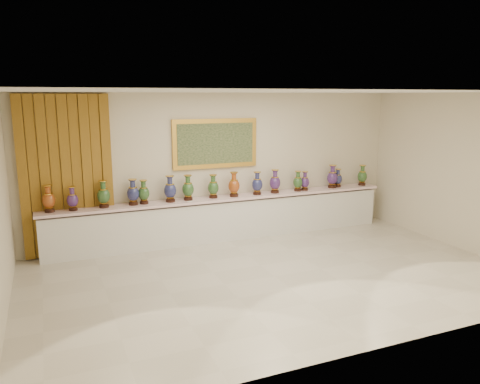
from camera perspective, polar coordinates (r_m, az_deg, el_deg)
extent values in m
plane|color=beige|center=(7.90, 4.25, -10.21)|extent=(8.00, 8.00, 0.00)
plane|color=beige|center=(9.73, -2.28, 3.15)|extent=(8.00, 0.00, 8.00)
plane|color=beige|center=(9.93, 25.47, 2.19)|extent=(0.00, 5.00, 5.00)
plane|color=white|center=(7.33, 4.61, 12.11)|extent=(8.00, 8.00, 0.00)
cube|color=#AA7B24|center=(9.08, -20.37, 1.82)|extent=(1.64, 0.14, 2.95)
cube|color=gold|center=(9.59, -3.02, 5.93)|extent=(1.80, 0.06, 1.00)
cube|color=#1A341A|center=(9.55, -2.95, 5.91)|extent=(1.62, 0.02, 0.82)
cube|color=white|center=(9.74, -1.76, -3.42)|extent=(7.20, 0.42, 0.81)
cube|color=#FBD3DA|center=(9.61, -1.73, -0.74)|extent=(7.28, 0.48, 0.05)
cylinder|color=#32150E|center=(9.02, -22.20, -2.13)|extent=(0.17, 0.17, 0.05)
cone|color=gold|center=(9.00, -22.23, -1.80)|extent=(0.15, 0.15, 0.03)
ellipsoid|color=maroon|center=(8.97, -22.29, -0.95)|extent=(0.28, 0.28, 0.28)
cylinder|color=gold|center=(8.95, -22.35, -0.20)|extent=(0.16, 0.16, 0.01)
cylinder|color=maroon|center=(8.94, -22.38, 0.19)|extent=(0.09, 0.09, 0.10)
cone|color=maroon|center=(8.93, -22.42, 0.63)|extent=(0.16, 0.16, 0.04)
cylinder|color=gold|center=(8.92, -22.43, 0.75)|extent=(0.16, 0.16, 0.01)
cylinder|color=#32150E|center=(8.99, -19.66, -1.99)|extent=(0.15, 0.15, 0.04)
cone|color=gold|center=(8.98, -19.68, -1.70)|extent=(0.14, 0.14, 0.03)
ellipsoid|color=#210A45|center=(8.96, -19.74, -0.94)|extent=(0.25, 0.25, 0.25)
cylinder|color=gold|center=(8.93, -19.78, -0.27)|extent=(0.14, 0.14, 0.01)
cylinder|color=#210A45|center=(8.92, -19.81, 0.08)|extent=(0.08, 0.08, 0.09)
cone|color=#210A45|center=(8.91, -19.84, 0.47)|extent=(0.14, 0.14, 0.03)
cylinder|color=gold|center=(8.91, -19.84, 0.58)|extent=(0.14, 0.14, 0.01)
cylinder|color=#32150E|center=(9.05, -16.22, -1.66)|extent=(0.18, 0.18, 0.05)
cone|color=gold|center=(9.04, -16.24, -1.32)|extent=(0.16, 0.16, 0.03)
ellipsoid|color=black|center=(9.01, -16.29, -0.44)|extent=(0.31, 0.31, 0.29)
cylinder|color=gold|center=(8.99, -16.34, 0.33)|extent=(0.16, 0.16, 0.01)
cylinder|color=black|center=(8.98, -16.36, 0.74)|extent=(0.09, 0.09, 0.11)
cone|color=black|center=(8.96, -16.39, 1.20)|extent=(0.16, 0.16, 0.04)
cylinder|color=gold|center=(8.96, -16.40, 1.32)|extent=(0.17, 0.17, 0.01)
cylinder|color=#32150E|center=(9.13, -12.86, -1.38)|extent=(0.18, 0.18, 0.05)
cone|color=gold|center=(9.12, -12.87, -1.05)|extent=(0.15, 0.15, 0.03)
ellipsoid|color=#0C0D3A|center=(9.09, -12.91, -0.20)|extent=(0.29, 0.29, 0.29)
cylinder|color=gold|center=(9.07, -12.95, 0.56)|extent=(0.16, 0.16, 0.01)
cylinder|color=#0C0D3A|center=(9.05, -12.97, 0.95)|extent=(0.09, 0.09, 0.10)
cone|color=#0C0D3A|center=(9.04, -12.99, 1.39)|extent=(0.16, 0.16, 0.04)
cylinder|color=gold|center=(9.04, -12.99, 1.51)|extent=(0.16, 0.16, 0.01)
cylinder|color=#32150E|center=(9.18, -11.60, -1.27)|extent=(0.16, 0.16, 0.05)
cone|color=gold|center=(9.17, -11.62, -0.96)|extent=(0.14, 0.14, 0.03)
ellipsoid|color=black|center=(9.14, -11.65, -0.17)|extent=(0.26, 0.26, 0.27)
cylinder|color=gold|center=(9.12, -11.68, 0.53)|extent=(0.15, 0.15, 0.01)
cylinder|color=black|center=(9.11, -11.69, 0.89)|extent=(0.09, 0.09, 0.10)
cone|color=black|center=(9.09, -11.71, 1.31)|extent=(0.15, 0.15, 0.04)
cylinder|color=gold|center=(9.09, -11.72, 1.42)|extent=(0.15, 0.15, 0.01)
cylinder|color=#32150E|center=(9.25, -8.48, -1.03)|extent=(0.18, 0.18, 0.05)
cone|color=gold|center=(9.24, -8.49, -0.69)|extent=(0.16, 0.16, 0.03)
ellipsoid|color=#0C0D3A|center=(9.21, -8.52, 0.18)|extent=(0.27, 0.27, 0.30)
cylinder|color=gold|center=(9.19, -8.54, 0.96)|extent=(0.16, 0.16, 0.01)
cylinder|color=#0C0D3A|center=(9.18, -8.56, 1.37)|extent=(0.10, 0.10, 0.11)
cone|color=#0C0D3A|center=(9.16, -8.57, 1.82)|extent=(0.16, 0.16, 0.04)
cylinder|color=gold|center=(9.16, -8.57, 1.95)|extent=(0.17, 0.17, 0.01)
cylinder|color=#32150E|center=(9.37, -6.33, -0.83)|extent=(0.18, 0.18, 0.05)
cone|color=gold|center=(9.35, -6.34, -0.50)|extent=(0.16, 0.16, 0.03)
ellipsoid|color=black|center=(9.33, -6.36, 0.34)|extent=(0.26, 0.26, 0.29)
cylinder|color=gold|center=(9.30, -6.37, 1.09)|extent=(0.16, 0.16, 0.01)
cylinder|color=black|center=(9.29, -6.38, 1.48)|extent=(0.09, 0.09, 0.11)
cone|color=black|center=(9.28, -6.39, 1.91)|extent=(0.16, 0.16, 0.04)
cylinder|color=gold|center=(9.28, -6.40, 2.03)|extent=(0.16, 0.16, 0.01)
cylinder|color=#32150E|center=(9.52, -3.27, -0.58)|extent=(0.17, 0.17, 0.05)
cone|color=gold|center=(9.51, -3.27, -0.27)|extent=(0.15, 0.15, 0.03)
ellipsoid|color=black|center=(9.48, -3.28, 0.52)|extent=(0.26, 0.26, 0.28)
cylinder|color=gold|center=(9.46, -3.29, 1.22)|extent=(0.15, 0.15, 0.01)
cylinder|color=black|center=(9.45, -3.30, 1.58)|extent=(0.09, 0.09, 0.10)
cone|color=black|center=(9.44, -3.30, 2.00)|extent=(0.15, 0.15, 0.04)
cylinder|color=gold|center=(9.44, -3.30, 2.11)|extent=(0.16, 0.16, 0.01)
cylinder|color=#32150E|center=(9.64, -0.74, -0.40)|extent=(0.18, 0.18, 0.05)
cone|color=gold|center=(9.63, -0.74, -0.07)|extent=(0.16, 0.16, 0.03)
ellipsoid|color=maroon|center=(9.60, -0.75, 0.75)|extent=(0.28, 0.28, 0.30)
cylinder|color=gold|center=(9.58, -0.75, 1.48)|extent=(0.16, 0.16, 0.01)
cylinder|color=maroon|center=(9.57, -0.75, 1.87)|extent=(0.09, 0.09, 0.11)
cone|color=maroon|center=(9.55, -0.75, 2.30)|extent=(0.16, 0.16, 0.04)
cylinder|color=gold|center=(9.55, -0.75, 2.41)|extent=(0.17, 0.17, 0.01)
cylinder|color=#32150E|center=(9.84, 2.10, -0.16)|extent=(0.17, 0.17, 0.05)
cone|color=gold|center=(9.83, 2.10, 0.14)|extent=(0.15, 0.15, 0.03)
ellipsoid|color=#0C0D3A|center=(9.80, 2.11, 0.91)|extent=(0.28, 0.28, 0.28)
cylinder|color=gold|center=(9.78, 2.11, 1.59)|extent=(0.15, 0.15, 0.01)
cylinder|color=#0C0D3A|center=(9.77, 2.12, 1.94)|extent=(0.09, 0.09, 0.10)
cone|color=#0C0D3A|center=(9.76, 2.12, 2.35)|extent=(0.15, 0.15, 0.04)
cylinder|color=gold|center=(9.76, 2.12, 2.45)|extent=(0.16, 0.16, 0.01)
cylinder|color=#32150E|center=(10.03, 4.27, 0.04)|extent=(0.18, 0.18, 0.05)
cone|color=gold|center=(10.02, 4.27, 0.35)|extent=(0.16, 0.16, 0.03)
ellipsoid|color=#210A45|center=(9.99, 4.29, 1.13)|extent=(0.25, 0.25, 0.29)
cylinder|color=gold|center=(9.97, 4.30, 1.83)|extent=(0.16, 0.16, 0.01)
cylinder|color=#210A45|center=(9.96, 4.30, 2.19)|extent=(0.09, 0.09, 0.11)
cone|color=#210A45|center=(9.95, 4.31, 2.60)|extent=(0.16, 0.16, 0.04)
cylinder|color=gold|center=(9.94, 4.31, 2.71)|extent=(0.16, 0.16, 0.01)
cylinder|color=#32150E|center=(10.28, 7.04, 0.25)|extent=(0.16, 0.16, 0.04)
cone|color=gold|center=(10.27, 7.04, 0.52)|extent=(0.14, 0.14, 0.03)
ellipsoid|color=black|center=(10.25, 7.06, 1.18)|extent=(0.24, 0.24, 0.25)
cylinder|color=gold|center=(10.23, 7.08, 1.78)|extent=(0.14, 0.14, 0.01)
cylinder|color=black|center=(10.22, 7.08, 2.09)|extent=(0.08, 0.08, 0.09)
cone|color=black|center=(10.21, 7.09, 2.44)|extent=(0.14, 0.14, 0.03)
cylinder|color=gold|center=(10.21, 7.10, 2.53)|extent=(0.14, 0.14, 0.01)
cylinder|color=#32150E|center=(10.37, 7.88, 0.32)|extent=(0.15, 0.15, 0.04)
cone|color=gold|center=(10.36, 7.89, 0.57)|extent=(0.13, 0.13, 0.03)
ellipsoid|color=#210A45|center=(10.34, 7.91, 1.20)|extent=(0.23, 0.23, 0.24)
cylinder|color=gold|center=(10.32, 7.92, 1.77)|extent=(0.13, 0.13, 0.01)
cylinder|color=#210A45|center=(10.31, 7.93, 2.06)|extent=(0.08, 0.08, 0.09)
cone|color=#210A45|center=(10.30, 7.94, 2.39)|extent=(0.13, 0.13, 0.03)
cylinder|color=gold|center=(10.30, 7.94, 2.48)|extent=(0.14, 0.14, 0.01)
cylinder|color=#32150E|center=(10.76, 11.15, 0.65)|extent=(0.18, 0.18, 0.05)
cone|color=gold|center=(10.75, 11.17, 0.95)|extent=(0.16, 0.16, 0.03)
ellipsoid|color=#210A45|center=(10.73, 11.20, 1.70)|extent=(0.26, 0.26, 0.30)
cylinder|color=gold|center=(10.71, 11.22, 2.37)|extent=(0.16, 0.16, 0.01)
cylinder|color=#210A45|center=(10.70, 11.24, 2.72)|extent=(0.10, 0.10, 0.11)
cone|color=#210A45|center=(10.69, 11.25, 3.11)|extent=(0.16, 0.16, 0.04)
cylinder|color=gold|center=(10.68, 11.26, 3.22)|extent=(0.17, 0.17, 0.01)
cylinder|color=#32150E|center=(10.88, 11.80, 0.72)|extent=(0.15, 0.15, 0.04)
cone|color=gold|center=(10.87, 11.81, 0.95)|extent=(0.13, 0.13, 0.03)
ellipsoid|color=#0C0D3A|center=(10.85, 11.84, 1.55)|extent=(0.21, 0.21, 0.24)
cylinder|color=gold|center=(10.84, 11.86, 2.08)|extent=(0.13, 0.13, 0.01)
cylinder|color=#0C0D3A|center=(10.83, 11.87, 2.36)|extent=(0.08, 0.08, 0.09)
cone|color=#0C0D3A|center=(10.82, 11.89, 2.67)|extent=(0.13, 0.13, 0.03)
cylinder|color=gold|center=(10.82, 11.89, 2.75)|extent=(0.14, 0.14, 0.01)
cylinder|color=#32150E|center=(11.23, 14.63, 0.94)|extent=(0.17, 0.17, 0.05)
cone|color=gold|center=(11.22, 14.64, 1.19)|extent=(0.15, 0.15, 0.03)
ellipsoid|color=black|center=(11.20, 14.68, 1.85)|extent=(0.22, 0.22, 0.27)
cylinder|color=gold|center=(11.18, 14.71, 2.43)|extent=(0.15, 0.15, 0.01)
cylinder|color=black|center=(11.17, 14.72, 2.73)|extent=(0.09, 0.09, 0.10)
cone|color=black|center=(11.16, 14.74, 3.08)|extent=(0.15, 0.15, 0.04)
cylinder|color=gold|center=(11.16, 14.75, 3.17)|extent=(0.15, 0.15, 0.01)
cube|color=white|center=(9.25, -6.10, -1.13)|extent=(0.10, 0.06, 0.00)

